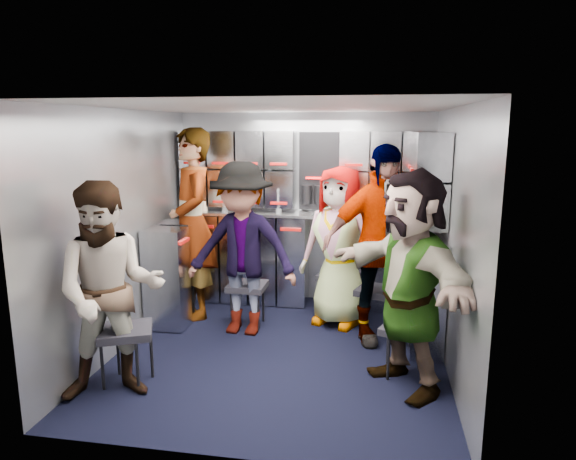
% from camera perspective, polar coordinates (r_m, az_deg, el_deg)
% --- Properties ---
extents(floor, '(3.00, 3.00, 0.00)m').
position_cam_1_polar(floor, '(4.64, -0.88, -13.37)').
color(floor, black).
rests_on(floor, ground).
extents(wall_back, '(2.80, 0.04, 2.10)m').
position_cam_1_polar(wall_back, '(5.77, 1.85, 2.47)').
color(wall_back, '#8F949C').
rests_on(wall_back, ground).
extents(wall_left, '(0.04, 3.00, 2.10)m').
position_cam_1_polar(wall_left, '(4.77, -17.69, 0.03)').
color(wall_left, '#8F949C').
rests_on(wall_left, ground).
extents(wall_right, '(0.04, 3.00, 2.10)m').
position_cam_1_polar(wall_right, '(4.28, 17.83, -1.23)').
color(wall_right, '#8F949C').
rests_on(wall_right, ground).
extents(ceiling, '(2.80, 3.00, 0.02)m').
position_cam_1_polar(ceiling, '(4.22, -0.96, 13.50)').
color(ceiling, silver).
rests_on(ceiling, wall_back).
extents(cart_bank_back, '(2.68, 0.38, 0.99)m').
position_cam_1_polar(cart_bank_back, '(5.68, 1.52, -3.40)').
color(cart_bank_back, gray).
rests_on(cart_bank_back, ground).
extents(cart_bank_left, '(0.38, 0.76, 0.99)m').
position_cam_1_polar(cart_bank_left, '(5.30, -12.53, -4.75)').
color(cart_bank_left, gray).
rests_on(cart_bank_left, ground).
extents(counter, '(2.68, 0.42, 0.03)m').
position_cam_1_polar(counter, '(5.57, 1.55, 1.78)').
color(counter, silver).
rests_on(counter, cart_bank_back).
extents(locker_bank_back, '(2.68, 0.28, 0.82)m').
position_cam_1_polar(locker_bank_back, '(5.57, 1.66, 6.71)').
color(locker_bank_back, gray).
rests_on(locker_bank_back, wall_back).
extents(locker_bank_right, '(0.28, 1.00, 0.82)m').
position_cam_1_polar(locker_bank_right, '(4.88, 15.29, 5.66)').
color(locker_bank_right, gray).
rests_on(locker_bank_right, wall_right).
extents(right_cabinet, '(0.28, 1.20, 1.00)m').
position_cam_1_polar(right_cabinet, '(4.98, 14.80, -5.86)').
color(right_cabinet, gray).
rests_on(right_cabinet, ground).
extents(coffee_niche, '(0.46, 0.16, 0.84)m').
position_cam_1_polar(coffee_niche, '(5.60, 3.58, 6.52)').
color(coffee_niche, black).
rests_on(coffee_niche, wall_back).
extents(red_latch_strip, '(2.60, 0.02, 0.03)m').
position_cam_1_polar(red_latch_strip, '(5.40, 1.23, 0.02)').
color(red_latch_strip, '#B30F0C').
rests_on(red_latch_strip, cart_bank_back).
extents(jump_seat_near_left, '(0.49, 0.48, 0.45)m').
position_cam_1_polar(jump_seat_near_left, '(4.15, -17.58, -10.99)').
color(jump_seat_near_left, black).
rests_on(jump_seat_near_left, ground).
extents(jump_seat_mid_left, '(0.37, 0.35, 0.43)m').
position_cam_1_polar(jump_seat_mid_left, '(5.11, -4.54, -6.47)').
color(jump_seat_mid_left, black).
rests_on(jump_seat_mid_left, ground).
extents(jump_seat_center, '(0.47, 0.46, 0.46)m').
position_cam_1_polar(jump_seat_center, '(5.34, 5.73, -5.36)').
color(jump_seat_center, black).
rests_on(jump_seat_center, ground).
extents(jump_seat_mid_right, '(0.46, 0.45, 0.44)m').
position_cam_1_polar(jump_seat_mid_right, '(4.99, 9.96, -6.95)').
color(jump_seat_mid_right, black).
rests_on(jump_seat_mid_right, ground).
extents(jump_seat_near_right, '(0.44, 0.43, 0.41)m').
position_cam_1_polar(jump_seat_near_right, '(4.21, 12.91, -11.01)').
color(jump_seat_near_right, black).
rests_on(jump_seat_near_right, ground).
extents(attendant_standing, '(0.76, 0.84, 1.94)m').
position_cam_1_polar(attendant_standing, '(5.33, -10.54, 0.66)').
color(attendant_standing, black).
rests_on(attendant_standing, ground).
extents(attendant_arc_a, '(0.94, 0.84, 1.59)m').
position_cam_1_polar(attendant_arc_a, '(3.87, -19.14, -6.56)').
color(attendant_arc_a, black).
rests_on(attendant_arc_a, ground).
extents(attendant_arc_b, '(1.10, 0.69, 1.64)m').
position_cam_1_polar(attendant_arc_b, '(4.83, -5.14, -2.14)').
color(attendant_arc_b, black).
rests_on(attendant_arc_b, ground).
extents(attendant_arc_c, '(0.90, 0.75, 1.58)m').
position_cam_1_polar(attendant_arc_c, '(5.07, 5.67, -1.84)').
color(attendant_arc_c, black).
rests_on(attendant_arc_c, ground).
extents(attendant_arc_d, '(1.14, 0.76, 1.81)m').
position_cam_1_polar(attendant_arc_d, '(4.67, 10.18, -1.66)').
color(attendant_arc_d, black).
rests_on(attendant_arc_d, ground).
extents(attendant_arc_e, '(1.27, 1.56, 1.66)m').
position_cam_1_polar(attendant_arc_e, '(3.89, 13.35, -5.56)').
color(attendant_arc_e, black).
rests_on(attendant_arc_e, ground).
extents(bottle_left, '(0.07, 0.07, 0.24)m').
position_cam_1_polar(bottle_left, '(5.68, -7.05, 3.28)').
color(bottle_left, white).
rests_on(bottle_left, counter).
extents(bottle_mid, '(0.07, 0.07, 0.26)m').
position_cam_1_polar(bottle_mid, '(5.53, -1.05, 3.27)').
color(bottle_mid, white).
rests_on(bottle_mid, counter).
extents(bottle_right, '(0.07, 0.07, 0.24)m').
position_cam_1_polar(bottle_right, '(5.46, 4.84, 3.00)').
color(bottle_right, white).
rests_on(bottle_right, counter).
extents(cup_left, '(0.09, 0.09, 0.11)m').
position_cam_1_polar(cup_left, '(5.75, -9.38, 2.64)').
color(cup_left, tan).
rests_on(cup_left, counter).
extents(cup_right, '(0.08, 0.08, 0.10)m').
position_cam_1_polar(cup_right, '(5.45, 5.84, 2.21)').
color(cup_right, tan).
rests_on(cup_right, counter).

